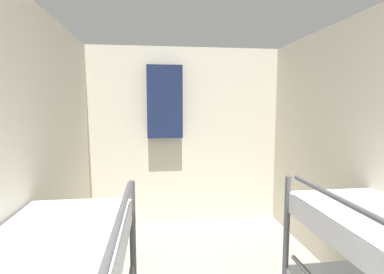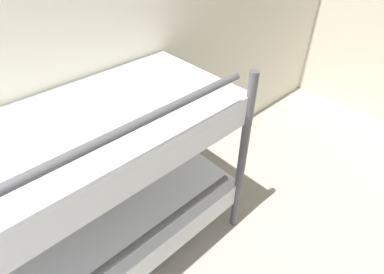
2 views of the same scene
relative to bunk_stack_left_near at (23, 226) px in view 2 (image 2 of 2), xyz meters
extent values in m
cube|color=beige|center=(-0.37, 0.70, 0.57)|extent=(0.06, 4.40, 2.31)
cylinder|color=#4C4C51|center=(0.33, 0.99, -0.05)|extent=(0.04, 0.04, 1.06)
cube|color=silver|center=(-0.01, 0.06, -0.30)|extent=(0.67, 1.90, 0.15)
cube|color=silver|center=(-0.01, 0.06, 0.28)|extent=(0.67, 1.90, 0.15)
cylinder|color=#4C4C51|center=(0.33, 0.06, 0.49)|extent=(0.03, 1.61, 0.03)
camera|label=1|loc=(0.49, -1.05, 0.99)|focal=28.00mm
camera|label=2|loc=(1.00, 0.01, 1.04)|focal=28.00mm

